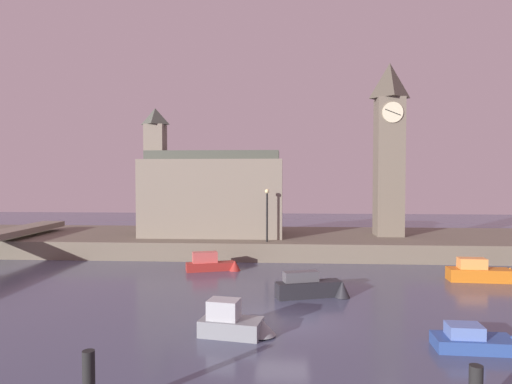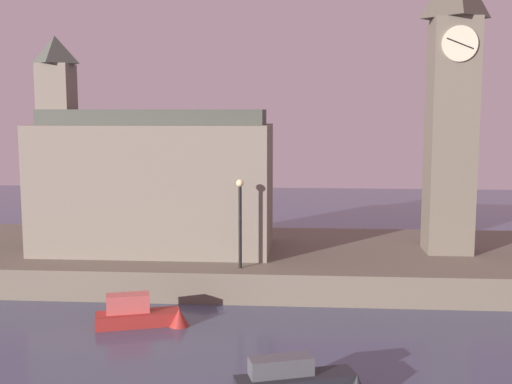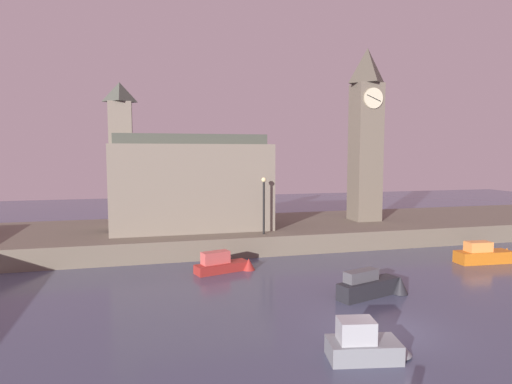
{
  "view_description": "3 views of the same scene",
  "coord_description": "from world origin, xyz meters",
  "px_view_note": "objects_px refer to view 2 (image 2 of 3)",
  "views": [
    {
      "loc": [
        0.06,
        -21.19,
        6.94
      ],
      "look_at": [
        -2.2,
        15.0,
        5.57
      ],
      "focal_mm": 31.48,
      "sensor_mm": 36.0,
      "label": 1
    },
    {
      "loc": [
        1.63,
        -14.66,
        9.03
      ],
      "look_at": [
        -0.48,
        14.24,
        5.33
      ],
      "focal_mm": 44.64,
      "sensor_mm": 36.0,
      "label": 2
    },
    {
      "loc": [
        -9.92,
        -16.27,
        7.67
      ],
      "look_at": [
        -2.13,
        14.4,
        4.8
      ],
      "focal_mm": 30.58,
      "sensor_mm": 36.0,
      "label": 3
    }
  ],
  "objects_px": {
    "clock_tower": "(452,103)",
    "streetlamp": "(240,214)",
    "boat_dinghy_red": "(144,315)",
    "parliament_hall": "(150,180)"
  },
  "relations": [
    {
      "from": "clock_tower",
      "to": "parliament_hall",
      "type": "xyz_separation_m",
      "value": [
        -16.09,
        -0.31,
        -4.19
      ]
    },
    {
      "from": "parliament_hall",
      "to": "boat_dinghy_red",
      "type": "distance_m",
      "value": 9.81
    },
    {
      "from": "clock_tower",
      "to": "boat_dinghy_red",
      "type": "relative_size",
      "value": 3.64
    },
    {
      "from": "boat_dinghy_red",
      "to": "streetlamp",
      "type": "bearing_deg",
      "value": 49.03
    },
    {
      "from": "clock_tower",
      "to": "parliament_hall",
      "type": "height_order",
      "value": "clock_tower"
    },
    {
      "from": "parliament_hall",
      "to": "streetlamp",
      "type": "xyz_separation_m",
      "value": [
        5.34,
        -4.14,
        -1.12
      ]
    },
    {
      "from": "clock_tower",
      "to": "boat_dinghy_red",
      "type": "bearing_deg",
      "value": -148.94
    },
    {
      "from": "clock_tower",
      "to": "streetlamp",
      "type": "distance_m",
      "value": 12.79
    },
    {
      "from": "streetlamp",
      "to": "boat_dinghy_red",
      "type": "height_order",
      "value": "streetlamp"
    },
    {
      "from": "parliament_hall",
      "to": "streetlamp",
      "type": "distance_m",
      "value": 6.85
    }
  ]
}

